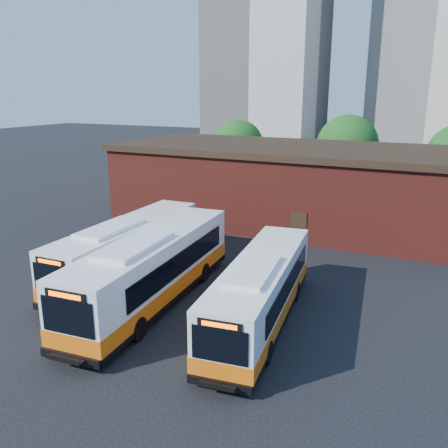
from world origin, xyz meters
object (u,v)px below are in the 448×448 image
at_px(bus_midwest, 128,251).
at_px(bus_east, 260,294).
at_px(bus_mideast, 153,272).
at_px(transit_worker, 105,332).

bearing_deg(bus_midwest, bus_east, -14.84).
bearing_deg(bus_mideast, bus_east, -1.99).
height_order(bus_mideast, transit_worker, bus_mideast).
relative_size(bus_midwest, transit_worker, 6.97).
distance_m(bus_midwest, bus_mideast, 4.24).
xyz_separation_m(bus_midwest, bus_east, (9.33, -2.18, -0.07)).
bearing_deg(bus_mideast, transit_worker, -84.30).
bearing_deg(transit_worker, bus_midwest, 40.18).
distance_m(bus_midwest, transit_worker, 8.67).
height_order(bus_midwest, bus_east, bus_midwest).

